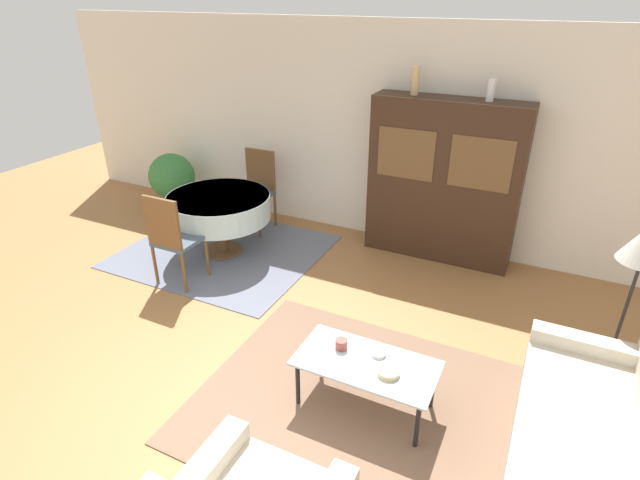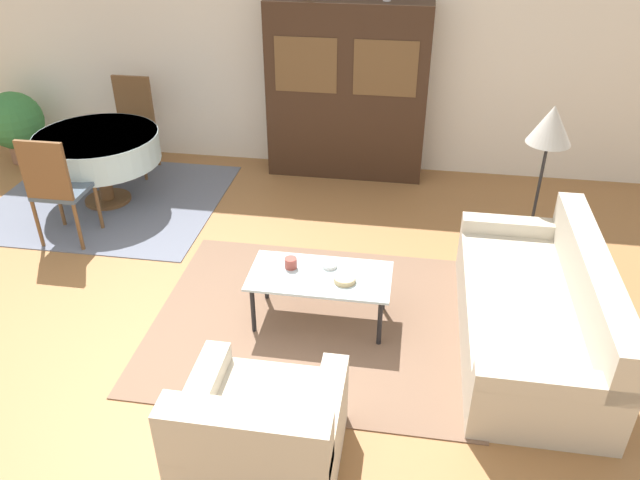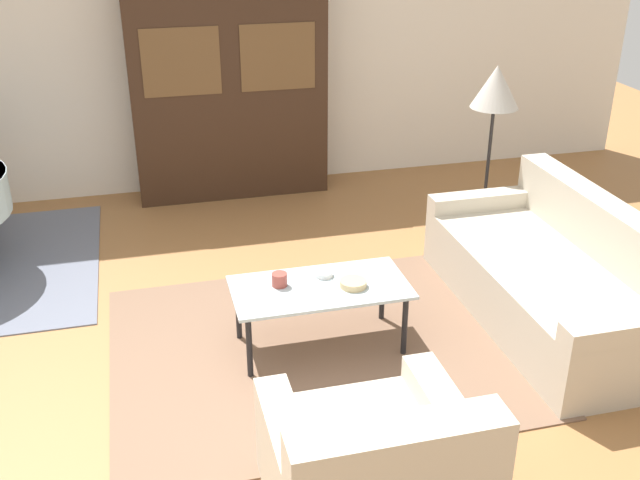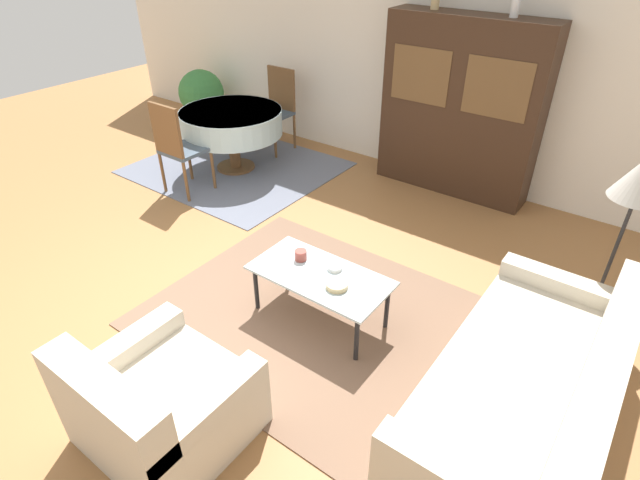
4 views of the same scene
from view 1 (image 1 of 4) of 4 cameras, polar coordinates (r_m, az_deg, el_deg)
ground_plane at (r=4.21m, az=-11.54°, el=-19.08°), size 14.00×14.00×0.00m
wall_back at (r=6.38m, az=7.36°, el=11.74°), size 10.00×0.06×2.70m
area_rug at (r=4.21m, az=4.55°, el=-18.28°), size 2.54×2.10×0.01m
dining_rug at (r=6.45m, az=-10.95°, el=-1.26°), size 2.37×2.08×0.01m
couch at (r=3.94m, az=29.23°, el=-20.86°), size 0.95×2.03×0.79m
coffee_table at (r=3.96m, az=5.28°, el=-14.20°), size 1.08×0.55×0.43m
display_cabinet at (r=6.06m, az=13.89°, el=6.49°), size 1.74×0.41×1.92m
dining_table at (r=6.18m, az=-11.45°, el=3.68°), size 1.25×1.25×0.75m
dining_chair_near at (r=5.60m, az=-16.59°, el=0.52°), size 0.44×0.44×1.07m
dining_chair_far at (r=6.82m, az=-7.21°, el=6.21°), size 0.44×0.44×1.07m
cup at (r=4.02m, az=2.45°, el=-11.80°), size 0.10×0.10×0.08m
bowl at (r=3.83m, az=7.83°, el=-14.75°), size 0.17×0.17×0.04m
bowl_small at (r=3.99m, az=6.71°, el=-12.73°), size 0.12×0.12×0.03m
vase_tall at (r=5.88m, az=10.83°, el=17.47°), size 0.09×0.09×0.31m
vase_short at (r=5.73m, az=18.96°, el=15.91°), size 0.08×0.08×0.23m
potted_plant at (r=7.72m, az=-16.55°, el=6.85°), size 0.67×0.67×0.85m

